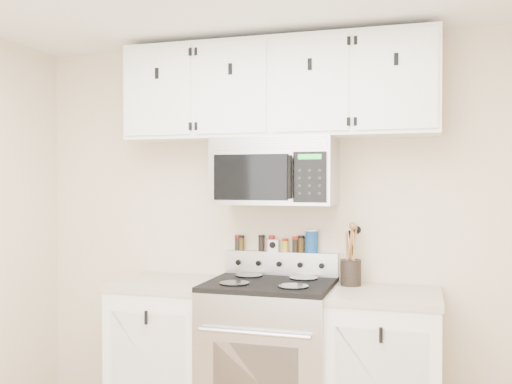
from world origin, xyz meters
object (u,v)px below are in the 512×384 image
Objects in this scene: range at (270,356)px; utensil_crock at (351,270)px; salt_canister at (312,241)px; microwave at (275,171)px.

utensil_crock is (0.47, 0.17, 0.53)m from range.
salt_canister is at bearing 156.78° from utensil_crock.
utensil_crock is at bearing 4.89° from microwave.
utensil_crock reaches higher than salt_canister.
range is 0.77m from salt_canister.
salt_canister is (0.21, 0.28, 0.69)m from range.
microwave reaches higher than utensil_crock.
range is at bearing -126.04° from salt_canister.
range is 7.20× the size of salt_canister.
microwave is 2.03× the size of utensil_crock.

